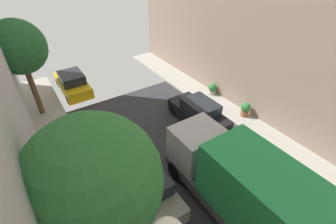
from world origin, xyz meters
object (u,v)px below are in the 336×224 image
object	(u,v)px
street_tree_0	(18,48)
potted_plant_3	(212,88)
delivery_truck	(241,185)
street_tree_2	(94,182)
parked_car_right_4	(199,113)
parked_car_left_3	(145,186)
potted_plant_2	(245,109)
parked_car_left_4	(73,83)

from	to	relation	value
street_tree_0	potted_plant_3	distance (m)	12.40
delivery_truck	street_tree_2	size ratio (longest dim) A/B	1.05
street_tree_2	potted_plant_3	xyz separation A→B (m)	(10.54, 6.94, -4.17)
street_tree_2	street_tree_0	bearing A→B (deg)	91.91
delivery_truck	street_tree_2	distance (m)	5.77
parked_car_right_4	parked_car_left_3	bearing A→B (deg)	-151.79
potted_plant_2	potted_plant_3	distance (m)	3.20
parked_car_left_4	delivery_truck	size ratio (longest dim) A/B	0.64
parked_car_right_4	street_tree_2	size ratio (longest dim) A/B	0.67
parked_car_left_3	parked_car_right_4	size ratio (longest dim) A/B	1.00
street_tree_0	potted_plant_2	bearing A→B (deg)	-35.08
parked_car_right_4	potted_plant_3	size ratio (longest dim) A/B	4.96
parked_car_left_3	potted_plant_3	world-z (taller)	parked_car_left_3
parked_car_left_4	parked_car_right_4	distance (m)	9.79
parked_car_left_4	street_tree_2	world-z (taller)	street_tree_2
parked_car_left_4	street_tree_0	bearing A→B (deg)	-144.85
potted_plant_3	parked_car_left_4	bearing A→B (deg)	143.31
parked_car_right_4	street_tree_2	bearing A→B (deg)	-146.76
parked_car_left_3	parked_car_right_4	bearing A→B (deg)	28.21
potted_plant_2	parked_car_left_3	bearing A→B (deg)	-168.59
parked_car_left_3	parked_car_left_4	distance (m)	11.06
parked_car_left_4	street_tree_0	world-z (taller)	street_tree_0
potted_plant_3	delivery_truck	bearing A→B (deg)	-126.74
parked_car_left_3	potted_plant_3	xyz separation A→B (m)	(8.33, 4.86, -0.12)
delivery_truck	street_tree_0	distance (m)	13.33
potted_plant_2	potted_plant_3	bearing A→B (deg)	87.98
parked_car_right_4	delivery_truck	world-z (taller)	delivery_truck
parked_car_right_4	delivery_truck	distance (m)	6.29
street_tree_2	potted_plant_2	xyz separation A→B (m)	(10.42, 3.75, -4.11)
parked_car_right_4	street_tree_2	xyz separation A→B (m)	(-7.61, -4.99, 4.05)
parked_car_right_4	potted_plant_2	distance (m)	3.08
delivery_truck	potted_plant_2	xyz separation A→B (m)	(5.52, 4.34, -1.12)
street_tree_0	potted_plant_2	distance (m)	13.75
delivery_truck	potted_plant_3	bearing A→B (deg)	53.26
parked_car_right_4	potted_plant_3	xyz separation A→B (m)	(2.93, 1.96, -0.12)
parked_car_left_4	parked_car_right_4	size ratio (longest dim) A/B	1.00
potted_plant_3	parked_car_left_3	bearing A→B (deg)	-149.76
potted_plant_3	potted_plant_2	bearing A→B (deg)	-92.02
parked_car_left_3	street_tree_2	world-z (taller)	street_tree_2
parked_car_left_4	street_tree_2	size ratio (longest dim) A/B	0.67
potted_plant_2	parked_car_right_4	bearing A→B (deg)	156.27
parked_car_left_4	parked_car_right_4	bearing A→B (deg)	-56.52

